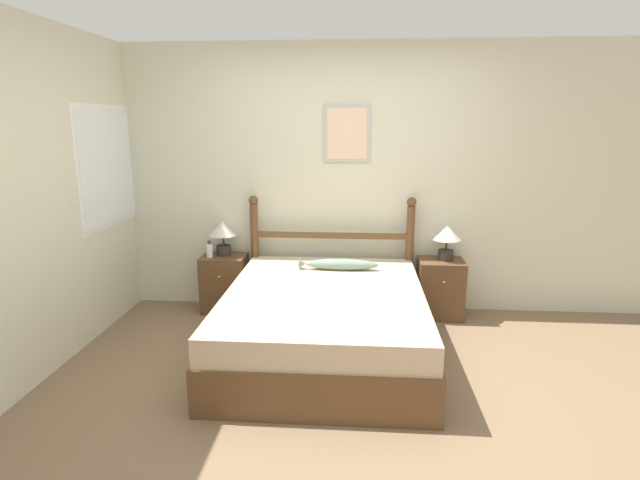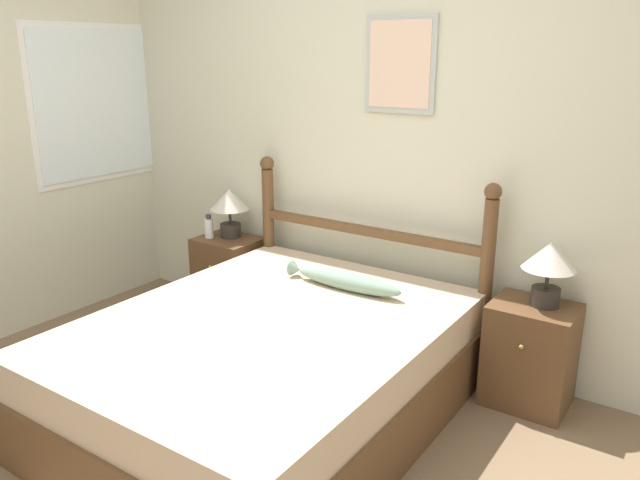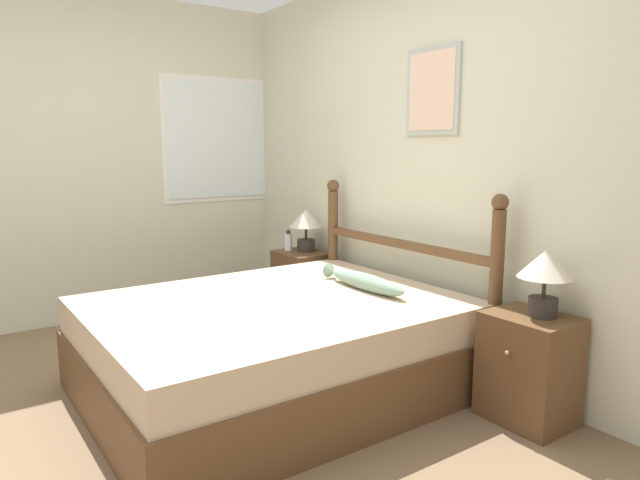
# 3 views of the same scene
# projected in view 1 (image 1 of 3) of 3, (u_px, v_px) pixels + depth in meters

# --- Properties ---
(ground_plane) EXTENTS (16.00, 16.00, 0.00)m
(ground_plane) POSITION_uv_depth(u_px,v_px,m) (333.00, 394.00, 3.43)
(ground_plane) COLOR #7A6047
(wall_back) EXTENTS (6.40, 0.08, 2.55)m
(wall_back) POSITION_uv_depth(u_px,v_px,m) (343.00, 180.00, 4.81)
(wall_back) COLOR beige
(wall_back) RESTS_ON ground_plane
(wall_left) EXTENTS (0.08, 6.40, 2.55)m
(wall_left) POSITION_uv_depth(u_px,v_px,m) (15.00, 206.00, 3.31)
(wall_left) COLOR beige
(wall_left) RESTS_ON ground_plane
(bed) EXTENTS (1.58, 2.00, 0.53)m
(bed) POSITION_uv_depth(u_px,v_px,m) (325.00, 322.00, 3.98)
(bed) COLOR brown
(bed) RESTS_ON ground_plane
(headboard) EXTENTS (1.59, 0.09, 1.14)m
(headboard) POSITION_uv_depth(u_px,v_px,m) (331.00, 248.00, 4.83)
(headboard) COLOR brown
(headboard) RESTS_ON ground_plane
(nightstand_left) EXTENTS (0.42, 0.37, 0.55)m
(nightstand_left) POSITION_uv_depth(u_px,v_px,m) (225.00, 283.00, 4.90)
(nightstand_left) COLOR brown
(nightstand_left) RESTS_ON ground_plane
(nightstand_right) EXTENTS (0.42, 0.37, 0.55)m
(nightstand_right) POSITION_uv_depth(u_px,v_px,m) (440.00, 288.00, 4.75)
(nightstand_right) COLOR brown
(nightstand_right) RESTS_ON ground_plane
(table_lamp_left) EXTENTS (0.27, 0.27, 0.34)m
(table_lamp_left) POSITION_uv_depth(u_px,v_px,m) (223.00, 232.00, 4.83)
(table_lamp_left) COLOR #2D2823
(table_lamp_left) RESTS_ON nightstand_left
(table_lamp_right) EXTENTS (0.27, 0.27, 0.34)m
(table_lamp_right) POSITION_uv_depth(u_px,v_px,m) (447.00, 236.00, 4.65)
(table_lamp_right) COLOR #2D2823
(table_lamp_right) RESTS_ON nightstand_right
(bottle) EXTENTS (0.06, 0.06, 0.17)m
(bottle) POSITION_uv_depth(u_px,v_px,m) (210.00, 250.00, 4.78)
(bottle) COLOR white
(bottle) RESTS_ON nightstand_left
(fish_pillow) EXTENTS (0.71, 0.12, 0.10)m
(fish_pillow) POSITION_uv_depth(u_px,v_px,m) (339.00, 264.00, 4.46)
(fish_pillow) COLOR gray
(fish_pillow) RESTS_ON bed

